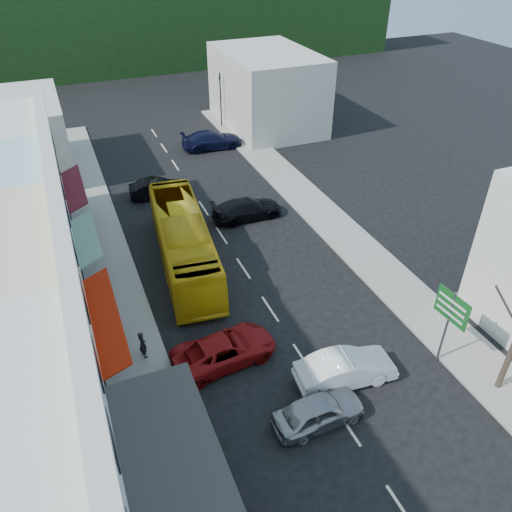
{
  "coord_description": "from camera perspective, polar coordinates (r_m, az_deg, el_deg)",
  "views": [
    {
      "loc": [
        -8.49,
        -14.68,
        17.73
      ],
      "look_at": [
        0.0,
        6.0,
        2.2
      ],
      "focal_mm": 35.0,
      "sensor_mm": 36.0,
      "label": 1
    }
  ],
  "objects": [
    {
      "name": "sidewalk_left",
      "position": [
        30.36,
        -16.19,
        -2.38
      ],
      "size": [
        3.0,
        52.0,
        0.15
      ],
      "primitive_type": "cube",
      "color": "gray",
      "rests_on": "ground"
    },
    {
      "name": "pedestrian_left",
      "position": [
        24.39,
        -12.86,
        -9.66
      ],
      "size": [
        0.57,
        0.7,
        1.7
      ],
      "primitive_type": "imported",
      "rotation": [
        0.0,
        0.0,
        1.9
      ],
      "color": "black",
      "rests_on": "sidewalk_left"
    },
    {
      "name": "car_silver",
      "position": [
        21.75,
        7.16,
        -17.15
      ],
      "size": [
        4.46,
        1.95,
        1.4
      ],
      "primitive_type": "imported",
      "rotation": [
        0.0,
        0.0,
        1.6
      ],
      "color": "#9D9DA1",
      "rests_on": "ground"
    },
    {
      "name": "distant_block_right",
      "position": [
        50.78,
        1.26,
        18.51
      ],
      "size": [
        8.0,
        12.0,
        7.0
      ],
      "primitive_type": "cube",
      "color": "#B7B2A8",
      "rests_on": "ground"
    },
    {
      "name": "car_white",
      "position": [
        23.4,
        10.19,
        -12.67
      ],
      "size": [
        4.55,
        2.22,
        1.4
      ],
      "primitive_type": "imported",
      "rotation": [
        0.0,
        0.0,
        1.47
      ],
      "color": "white",
      "rests_on": "ground"
    },
    {
      "name": "hillside",
      "position": [
        80.84,
        -19.01,
        25.34
      ],
      "size": [
        80.0,
        26.0,
        14.0
      ],
      "color": "black",
      "rests_on": "ground"
    },
    {
      "name": "direction_sign",
      "position": [
        24.55,
        20.89,
        -7.72
      ],
      "size": [
        0.52,
        1.89,
        4.12
      ],
      "primitive_type": null,
      "rotation": [
        0.0,
        0.0,
        0.08
      ],
      "color": "#12521C",
      "rests_on": "ground"
    },
    {
      "name": "sidewalk_right",
      "position": [
        34.3,
        9.1,
        3.33
      ],
      "size": [
        3.0,
        52.0,
        0.15
      ],
      "primitive_type": "cube",
      "color": "gray",
      "rests_on": "ground"
    },
    {
      "name": "distant_block_left",
      "position": [
        44.35,
        -26.08,
        11.89
      ],
      "size": [
        8.0,
        10.0,
        6.0
      ],
      "primitive_type": "cube",
      "color": "#B7B2A8",
      "rests_on": "ground"
    },
    {
      "name": "car_red",
      "position": [
        23.96,
        -3.63,
        -10.61
      ],
      "size": [
        4.78,
        2.38,
        1.4
      ],
      "primitive_type": "imported",
      "rotation": [
        0.0,
        0.0,
        1.68
      ],
      "color": "maroon",
      "rests_on": "ground"
    },
    {
      "name": "car_black_far",
      "position": [
        38.18,
        -11.13,
        7.61
      ],
      "size": [
        4.57,
        2.26,
        1.4
      ],
      "primitive_type": "imported",
      "rotation": [
        0.0,
        0.0,
        1.46
      ],
      "color": "black",
      "rests_on": "ground"
    },
    {
      "name": "ground",
      "position": [
        24.54,
        5.44,
        -11.69
      ],
      "size": [
        120.0,
        120.0,
        0.0
      ],
      "primitive_type": "plane",
      "color": "black",
      "rests_on": "ground"
    },
    {
      "name": "bus",
      "position": [
        29.85,
        -8.27,
        1.56
      ],
      "size": [
        3.78,
        11.81,
        3.1
      ],
      "primitive_type": "imported",
      "rotation": [
        0.0,
        0.0,
        -0.11
      ],
      "color": "gold",
      "rests_on": "ground"
    },
    {
      "name": "traffic_signal",
      "position": [
        50.48,
        -4.06,
        17.28
      ],
      "size": [
        1.17,
        1.37,
        5.22
      ],
      "primitive_type": null,
      "rotation": [
        0.0,
        0.0,
        2.81
      ],
      "color": "black",
      "rests_on": "ground"
    },
    {
      "name": "car_navy_far",
      "position": [
        46.15,
        -5.06,
        13.0
      ],
      "size": [
        4.6,
        2.1,
        1.4
      ],
      "primitive_type": "imported",
      "rotation": [
        0.0,
        0.0,
        1.51
      ],
      "color": "black",
      "rests_on": "ground"
    },
    {
      "name": "car_black_near",
      "position": [
        34.72,
        -1.01,
        5.41
      ],
      "size": [
        4.51,
        1.86,
        1.4
      ],
      "primitive_type": "imported",
      "rotation": [
        0.0,
        0.0,
        1.57
      ],
      "color": "black",
      "rests_on": "ground"
    }
  ]
}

